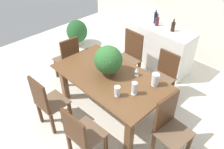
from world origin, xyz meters
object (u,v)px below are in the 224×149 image
chair_far_left (130,54)px  crystal_vase_right (155,79)px  flower_centerpiece (108,60)px  crystal_vase_left (134,88)px  chair_foot_end (169,124)px  wine_bottle_amber (157,21)px  wine_glass (137,70)px  dining_table (110,83)px  kitchen_counter (154,45)px  potted_plant_floor (77,32)px  wine_bottle_tall (173,27)px  crystal_vase_center_near (117,91)px  wine_bottle_green (155,18)px  chair_near_right (81,134)px  chair_near_left (47,101)px  chair_far_right (164,74)px  chair_head_end (69,58)px

chair_far_left → crystal_vase_right: bearing=-29.7°
flower_centerpiece → crystal_vase_left: bearing=-6.4°
chair_foot_end → wine_bottle_amber: 2.34m
chair_foot_end → wine_bottle_amber: bearing=46.2°
crystal_vase_left → wine_glass: (-0.26, 0.36, -0.01)m
wine_glass → dining_table: bearing=-133.0°
wine_glass → kitchen_counter: bearing=115.3°
potted_plant_floor → wine_bottle_tall: bearing=17.7°
crystal_vase_right → wine_glass: (-0.35, -0.02, -0.01)m
crystal_vase_center_near → wine_bottle_green: 2.22m
chair_near_right → crystal_vase_center_near: size_ratio=5.42×
kitchen_counter → potted_plant_floor: (-1.87, -0.70, -0.11)m
chair_far_left → wine_bottle_amber: 0.89m
chair_near_left → wine_bottle_green: wine_bottle_green is taller
dining_table → wine_bottle_tall: (-0.01, 1.72, 0.43)m
flower_centerpiece → kitchen_counter: flower_centerpiece is taller
chair_foot_end → chair_near_left: (-1.57, -0.95, -0.02)m
chair_foot_end → crystal_vase_center_near: size_ratio=5.91×
dining_table → chair_foot_end: bearing=0.3°
chair_near_left → kitchen_counter: size_ratio=0.59×
chair_near_right → kitchen_counter: (-0.79, 2.65, -0.05)m
chair_far_right → dining_table: bearing=-114.6°
dining_table → kitchen_counter: bearing=102.3°
wine_glass → kitchen_counter: kitchen_counter is taller
chair_near_left → wine_glass: bearing=-122.3°
chair_far_right → wine_bottle_tall: size_ratio=3.72×
crystal_vase_right → wine_bottle_green: wine_bottle_green is taller
chair_near_right → chair_near_left: 0.84m
chair_near_left → kitchen_counter: chair_near_left is taller
chair_head_end → kitchen_counter: bearing=160.4°
chair_near_right → chair_near_left: size_ratio=0.94×
flower_centerpiece → crystal_vase_left: flower_centerpiece is taller
chair_near_right → chair_head_end: chair_head_end is taller
flower_centerpiece → wine_glass: (0.34, 0.29, -0.16)m
chair_near_left → crystal_vase_left: size_ratio=4.68×
kitchen_counter → wine_bottle_amber: 0.55m
chair_head_end → flower_centerpiece: flower_centerpiece is taller
chair_foot_end → crystal_vase_right: bearing=62.4°
chair_far_right → wine_glass: chair_far_right is taller
chair_near_right → flower_centerpiece: flower_centerpiece is taller
kitchen_counter → wine_bottle_green: size_ratio=5.70×
chair_far_right → wine_bottle_green: bearing=136.5°
wine_bottle_amber → potted_plant_floor: (-1.86, -0.70, -0.66)m
chair_near_right → chair_head_end: 1.83m
chair_foot_end → wine_glass: 0.97m
dining_table → chair_foot_end: chair_foot_end is taller
chair_near_right → crystal_vase_left: (0.13, 0.89, 0.34)m
kitchen_counter → chair_head_end: bearing=-114.5°
crystal_vase_center_near → wine_glass: size_ratio=1.10×
wine_bottle_amber → chair_foot_end: bearing=-47.9°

